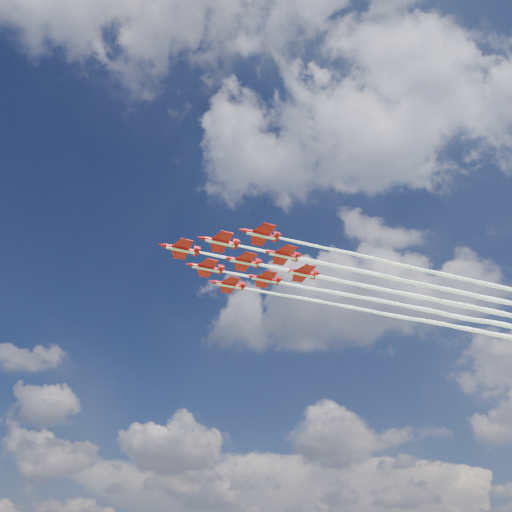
{
  "coord_description": "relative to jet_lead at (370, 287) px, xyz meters",
  "views": [
    {
      "loc": [
        49.24,
        -110.84,
        10.16
      ],
      "look_at": [
        6.53,
        -0.82,
        88.74
      ],
      "focal_mm": 35.0,
      "sensor_mm": 36.0,
      "label": 1
    }
  ],
  "objects": [
    {
      "name": "jet_lead",
      "position": [
        0.0,
        0.0,
        0.0
      ],
      "size": [
        97.11,
        86.59,
        2.95
      ],
      "rotation": [
        0.0,
        0.0,
        0.73
      ],
      "color": "red"
    },
    {
      "name": "jet_row2_port",
      "position": [
        11.61,
        0.85,
        0.0
      ],
      "size": [
        97.11,
        86.59,
        2.95
      ],
      "rotation": [
        0.0,
        0.0,
        0.73
      ],
      "color": "red"
    },
    {
      "name": "jet_row2_starb",
      "position": [
        2.2,
        11.43,
        0.0
      ],
      "size": [
        97.11,
        86.59,
        2.95
      ],
      "rotation": [
        0.0,
        0.0,
        0.73
      ],
      "color": "red"
    },
    {
      "name": "jet_row3_port",
      "position": [
        23.22,
        1.7,
        0.0
      ],
      "size": [
        97.11,
        86.59,
        2.95
      ],
      "rotation": [
        0.0,
        0.0,
        0.73
      ],
      "color": "red"
    },
    {
      "name": "jet_row3_centre",
      "position": [
        13.82,
        12.28,
        0.0
      ],
      "size": [
        97.11,
        86.59,
        2.95
      ],
      "rotation": [
        0.0,
        0.0,
        0.73
      ],
      "color": "red"
    },
    {
      "name": "jet_row3_starb",
      "position": [
        4.41,
        22.87,
        0.0
      ],
      "size": [
        97.11,
        86.59,
        2.95
      ],
      "rotation": [
        0.0,
        0.0,
        0.73
      ],
      "color": "red"
    },
    {
      "name": "jet_row4_port",
      "position": [
        25.43,
        13.13,
        0.0
      ],
      "size": [
        97.11,
        86.59,
        2.95
      ],
      "rotation": [
        0.0,
        0.0,
        0.73
      ],
      "color": "red"
    },
    {
      "name": "jet_row4_starb",
      "position": [
        16.02,
        23.72,
        0.0
      ],
      "size": [
        97.11,
        86.59,
        2.95
      ],
      "rotation": [
        0.0,
        0.0,
        0.73
      ],
      "color": "red"
    },
    {
      "name": "jet_tail",
      "position": [
        27.63,
        24.57,
        0.0
      ],
      "size": [
        97.11,
        86.59,
        2.95
      ],
      "rotation": [
        0.0,
        0.0,
        0.73
      ],
      "color": "red"
    }
  ]
}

